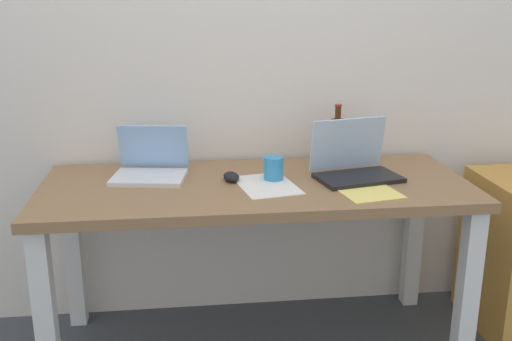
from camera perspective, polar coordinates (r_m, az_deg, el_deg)
name	(u,v)px	position (r m, az deg, el deg)	size (l,w,h in m)	color
back_wall	(245,30)	(2.65, -1.06, 13.25)	(5.20, 0.08, 2.60)	silver
desk	(256,207)	(2.39, 0.00, -3.52)	(1.69, 0.69, 0.74)	olive
laptop_left	(150,167)	(2.46, -10.07, 0.33)	(0.32, 0.28, 0.20)	silver
laptop_right	(354,165)	(2.44, 9.38, 0.56)	(0.37, 0.29, 0.23)	black
beer_bottle	(337,140)	(2.63, 7.75, 2.94)	(0.06, 0.06, 0.26)	#47280F
computer_mouse	(231,177)	(2.38, -2.38, -0.59)	(0.06, 0.10, 0.03)	black
coffee_mug	(274,168)	(2.38, 1.69, 0.20)	(0.08, 0.08, 0.10)	#338CC6
paper_sheet_front_right	(363,189)	(2.32, 10.23, -1.71)	(0.21, 0.30, 0.00)	#F4E06B
paper_sheet_center	(267,185)	(2.32, 1.04, -1.41)	(0.21, 0.30, 0.00)	white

